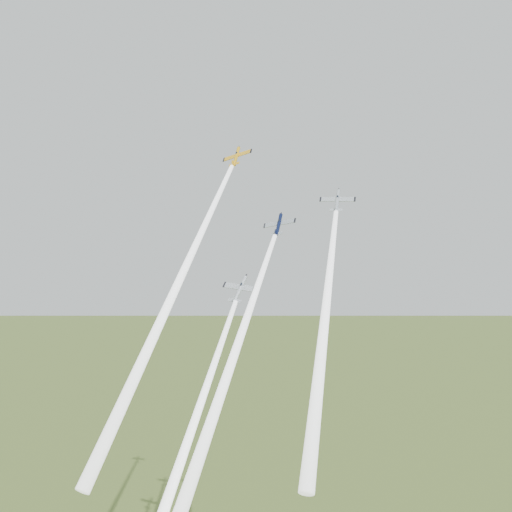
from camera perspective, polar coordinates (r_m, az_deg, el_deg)
name	(u,v)px	position (r m, az deg, el deg)	size (l,w,h in m)	color
plane_yellow	(236,156)	(149.16, -1.75, 8.85)	(7.70, 7.64, 1.21)	#EBA514
smoke_trail_yellow	(170,301)	(125.68, -7.66, -3.98)	(2.54, 2.54, 75.68)	white
plane_navy	(279,224)	(139.32, 2.04, 2.83)	(7.61, 7.55, 1.19)	black
smoke_trail_navy	(231,364)	(120.77, -2.24, -9.59)	(2.54, 2.54, 63.55)	white
plane_silver_right	(337,200)	(134.34, 7.24, 4.92)	(7.49, 7.43, 1.17)	#B3BBC2
smoke_trail_silver_right	(324,330)	(114.43, 6.03, -6.60)	(2.54, 2.54, 57.54)	white
plane_silver_low	(240,289)	(133.37, -1.43, -2.95)	(8.36, 8.29, 1.31)	#A8ADB6
smoke_trail_silver_low	(180,462)	(117.73, -6.73, -17.73)	(2.54, 2.54, 68.75)	white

